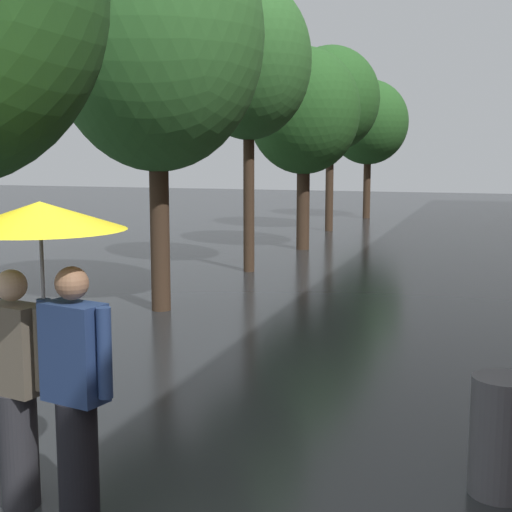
{
  "coord_description": "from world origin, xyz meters",
  "views": [
    {
      "loc": [
        1.97,
        -3.48,
        2.4
      ],
      "look_at": [
        -0.3,
        3.45,
        1.35
      ],
      "focal_mm": 51.53,
      "sensor_mm": 36.0,
      "label": 1
    }
  ],
  "objects_px": {
    "street_tree_5": "(368,123)",
    "litter_bin": "(502,436)",
    "couple_under_umbrella": "(43,313)",
    "street_tree_3": "(304,112)",
    "street_tree_1": "(156,36)",
    "street_tree_2": "(249,61)",
    "street_tree_4": "(331,100)"
  },
  "relations": [
    {
      "from": "street_tree_3",
      "to": "couple_under_umbrella",
      "type": "bearing_deg",
      "value": -82.54
    },
    {
      "from": "street_tree_2",
      "to": "street_tree_5",
      "type": "xyz_separation_m",
      "value": [
        0.24,
        12.37,
        -0.73
      ]
    },
    {
      "from": "street_tree_1",
      "to": "litter_bin",
      "type": "xyz_separation_m",
      "value": [
        4.88,
        -4.74,
        -3.61
      ]
    },
    {
      "from": "street_tree_2",
      "to": "street_tree_5",
      "type": "relative_size",
      "value": 1.16
    },
    {
      "from": "street_tree_4",
      "to": "street_tree_5",
      "type": "bearing_deg",
      "value": 85.54
    },
    {
      "from": "street_tree_4",
      "to": "street_tree_1",
      "type": "bearing_deg",
      "value": -89.99
    },
    {
      "from": "street_tree_2",
      "to": "street_tree_3",
      "type": "height_order",
      "value": "street_tree_2"
    },
    {
      "from": "street_tree_3",
      "to": "litter_bin",
      "type": "height_order",
      "value": "street_tree_3"
    },
    {
      "from": "street_tree_3",
      "to": "couple_under_umbrella",
      "type": "relative_size",
      "value": 2.32
    },
    {
      "from": "street_tree_3",
      "to": "street_tree_5",
      "type": "xyz_separation_m",
      "value": [
        0.06,
        8.82,
        0.06
      ]
    },
    {
      "from": "street_tree_4",
      "to": "street_tree_3",
      "type": "bearing_deg",
      "value": -86.0
    },
    {
      "from": "street_tree_3",
      "to": "litter_bin",
      "type": "xyz_separation_m",
      "value": [
        4.58,
        -12.12,
        -2.89
      ]
    },
    {
      "from": "street_tree_1",
      "to": "litter_bin",
      "type": "relative_size",
      "value": 7.08
    },
    {
      "from": "street_tree_3",
      "to": "couple_under_umbrella",
      "type": "height_order",
      "value": "street_tree_3"
    },
    {
      "from": "street_tree_3",
      "to": "street_tree_1",
      "type": "bearing_deg",
      "value": -92.31
    },
    {
      "from": "street_tree_1",
      "to": "street_tree_4",
      "type": "bearing_deg",
      "value": 90.01
    },
    {
      "from": "street_tree_4",
      "to": "couple_under_umbrella",
      "type": "relative_size",
      "value": 2.61
    },
    {
      "from": "couple_under_umbrella",
      "to": "street_tree_3",
      "type": "bearing_deg",
      "value": 97.46
    },
    {
      "from": "couple_under_umbrella",
      "to": "street_tree_1",
      "type": "bearing_deg",
      "value": 108.88
    },
    {
      "from": "street_tree_4",
      "to": "couple_under_umbrella",
      "type": "distance_m",
      "value": 17.94
    },
    {
      "from": "street_tree_5",
      "to": "litter_bin",
      "type": "bearing_deg",
      "value": -77.8
    },
    {
      "from": "street_tree_1",
      "to": "street_tree_3",
      "type": "relative_size",
      "value": 1.24
    },
    {
      "from": "street_tree_1",
      "to": "couple_under_umbrella",
      "type": "height_order",
      "value": "street_tree_1"
    },
    {
      "from": "couple_under_umbrella",
      "to": "litter_bin",
      "type": "height_order",
      "value": "couple_under_umbrella"
    },
    {
      "from": "litter_bin",
      "to": "street_tree_4",
      "type": "bearing_deg",
      "value": 106.57
    },
    {
      "from": "street_tree_5",
      "to": "litter_bin",
      "type": "height_order",
      "value": "street_tree_5"
    },
    {
      "from": "street_tree_1",
      "to": "street_tree_5",
      "type": "bearing_deg",
      "value": 88.75
    },
    {
      "from": "street_tree_2",
      "to": "street_tree_5",
      "type": "distance_m",
      "value": 12.4
    },
    {
      "from": "street_tree_4",
      "to": "litter_bin",
      "type": "distance_m",
      "value": 17.46
    },
    {
      "from": "street_tree_3",
      "to": "litter_bin",
      "type": "relative_size",
      "value": 5.69
    },
    {
      "from": "street_tree_3",
      "to": "street_tree_5",
      "type": "distance_m",
      "value": 8.82
    },
    {
      "from": "street_tree_1",
      "to": "couple_under_umbrella",
      "type": "bearing_deg",
      "value": -71.12
    }
  ]
}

